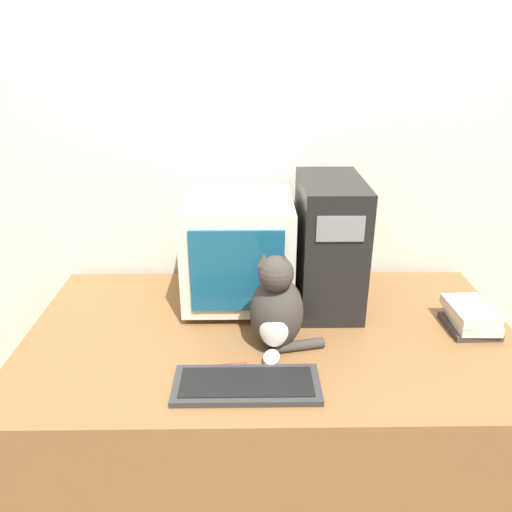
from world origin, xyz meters
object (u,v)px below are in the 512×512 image
at_px(pen, 226,365).
at_px(cat, 277,309).
at_px(crt_monitor, 238,250).
at_px(computer_tower, 329,243).
at_px(book_stack, 471,318).
at_px(keyboard, 247,385).

bearing_deg(pen, cat, 34.09).
height_order(crt_monitor, pen, crt_monitor).
xyz_separation_m(cat, pen, (-0.16, -0.11, -0.13)).
height_order(computer_tower, pen, computer_tower).
bearing_deg(pen, book_stack, 14.05).
bearing_deg(crt_monitor, cat, -68.81).
bearing_deg(crt_monitor, keyboard, -86.65).
bearing_deg(book_stack, computer_tower, 156.09).
bearing_deg(computer_tower, keyboard, -120.08).
distance_m(crt_monitor, computer_tower, 0.33).
relative_size(book_stack, pen, 1.52).
distance_m(cat, pen, 0.23).
distance_m(cat, book_stack, 0.69).
distance_m(crt_monitor, pen, 0.48).
bearing_deg(keyboard, cat, 65.53).
bearing_deg(pen, keyboard, -57.94).
bearing_deg(book_stack, cat, -171.49).
height_order(keyboard, book_stack, book_stack).
distance_m(keyboard, pen, 0.12).
relative_size(computer_tower, keyboard, 1.12).
bearing_deg(computer_tower, cat, -123.56).
xyz_separation_m(computer_tower, keyboard, (-0.30, -0.52, -0.23)).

